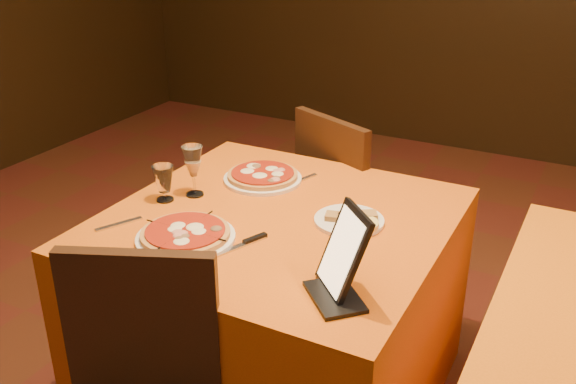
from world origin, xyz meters
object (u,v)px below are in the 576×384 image
at_px(pizza_far, 263,177).
at_px(chair_main_far, 360,207).
at_px(pizza_near, 186,235).
at_px(water_glass, 164,183).
at_px(tablet, 344,251).
at_px(wine_glass, 193,171).
at_px(main_table, 278,310).

bearing_deg(pizza_far, chair_main_far, 69.91).
distance_m(pizza_near, pizza_far, 0.52).
height_order(pizza_near, pizza_far, same).
relative_size(water_glass, tablet, 0.53).
height_order(chair_main_far, wine_glass, wine_glass).
xyz_separation_m(main_table, chair_main_far, (0.00, 0.78, 0.08)).
distance_m(main_table, wine_glass, 0.58).
bearing_deg(pizza_far, wine_glass, -123.78).
xyz_separation_m(chair_main_far, water_glass, (-0.41, -0.85, 0.36)).
bearing_deg(chair_main_far, tablet, 132.56).
bearing_deg(tablet, water_glass, -151.98).
xyz_separation_m(pizza_far, wine_glass, (-0.15, -0.23, 0.08)).
bearing_deg(wine_glass, tablet, -24.42).
bearing_deg(water_glass, wine_glass, 52.25).
bearing_deg(wine_glass, pizza_near, -59.67).
bearing_deg(chair_main_far, main_table, 113.93).
relative_size(pizza_far, tablet, 1.21).
relative_size(pizza_near, tablet, 1.27).
bearing_deg(wine_glass, chair_main_far, 65.49).
bearing_deg(pizza_near, water_glass, 139.23).
distance_m(pizza_near, tablet, 0.56).
bearing_deg(water_glass, chair_main_far, 63.98).
xyz_separation_m(main_table, tablet, (0.37, -0.31, 0.49)).
relative_size(pizza_near, pizza_far, 1.05).
bearing_deg(main_table, chair_main_far, 90.00).
height_order(water_glass, tablet, tablet).
relative_size(wine_glass, water_glass, 1.46).
bearing_deg(water_glass, main_table, 9.50).
bearing_deg(main_table, pizza_near, -123.17).
bearing_deg(water_glass, pizza_near, -40.77).
xyz_separation_m(pizza_near, water_glass, (-0.24, 0.20, 0.05)).
distance_m(chair_main_far, pizza_far, 0.65).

